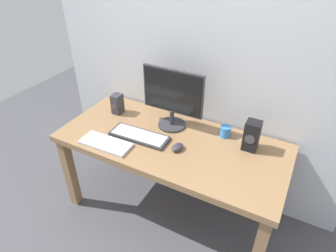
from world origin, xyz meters
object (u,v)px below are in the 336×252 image
object	(u,v)px
mouse	(178,147)
speaker_right	(252,136)
monitor	(173,97)
desk	(171,150)
keyboard_secondary	(106,143)
coffee_mug	(225,131)
speaker_left	(117,104)
keyboard_primary	(139,136)

from	to	relation	value
mouse	speaker_right	distance (m)	0.51
monitor	desk	bearing A→B (deg)	-64.92
keyboard_secondary	coffee_mug	world-z (taller)	coffee_mug
speaker_left	speaker_right	bearing A→B (deg)	1.93
monitor	keyboard_primary	world-z (taller)	monitor
desk	keyboard_primary	distance (m)	0.26
keyboard_primary	monitor	bearing A→B (deg)	61.68
mouse	speaker_left	size ratio (longest dim) A/B	0.61
keyboard_secondary	desk	bearing A→B (deg)	33.88
desk	mouse	world-z (taller)	mouse
desk	speaker_right	bearing A→B (deg)	18.62
keyboard_secondary	speaker_left	size ratio (longest dim) A/B	2.30
keyboard_primary	speaker_right	xyz separation A→B (m)	(0.75, 0.25, 0.10)
keyboard_secondary	speaker_right	size ratio (longest dim) A/B	1.74
mouse	coffee_mug	distance (m)	0.39
keyboard_primary	mouse	xyz separation A→B (m)	(0.31, 0.00, 0.01)
keyboard_secondary	keyboard_primary	bearing A→B (deg)	49.19
keyboard_primary	keyboard_secondary	distance (m)	0.25
speaker_right	speaker_left	size ratio (longest dim) A/B	1.32
desk	speaker_right	size ratio (longest dim) A/B	7.59
monitor	speaker_left	distance (m)	0.52
keyboard_primary	coffee_mug	size ratio (longest dim) A/B	5.42
desk	speaker_left	bearing A→B (deg)	166.28
desk	speaker_left	distance (m)	0.62
desk	coffee_mug	world-z (taller)	coffee_mug
keyboard_primary	speaker_right	distance (m)	0.80
monitor	speaker_right	world-z (taller)	monitor
monitor	coffee_mug	world-z (taller)	monitor
desk	monitor	bearing A→B (deg)	115.08
keyboard_secondary	speaker_left	xyz separation A→B (m)	(-0.18, 0.40, 0.07)
keyboard_primary	mouse	size ratio (longest dim) A/B	4.44
speaker_right	speaker_left	world-z (taller)	speaker_right
desk	coffee_mug	bearing A→B (deg)	36.34
keyboard_secondary	mouse	world-z (taller)	mouse
monitor	keyboard_primary	bearing A→B (deg)	-118.32
speaker_right	coffee_mug	distance (m)	0.22
speaker_right	mouse	bearing A→B (deg)	-150.39
mouse	speaker_left	xyz separation A→B (m)	(-0.66, 0.21, 0.06)
coffee_mug	keyboard_secondary	bearing A→B (deg)	-144.98
desk	mouse	bearing A→B (deg)	-39.53
mouse	speaker_right	size ratio (longest dim) A/B	0.46
monitor	keyboard_primary	size ratio (longest dim) A/B	1.07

